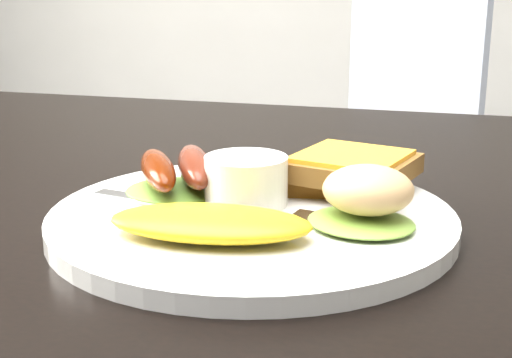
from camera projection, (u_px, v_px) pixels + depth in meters
dining_table at (208, 209)px, 0.59m from camera, size 1.20×0.80×0.04m
dining_chair at (404, 181)px, 1.71m from camera, size 0.49×0.49×0.04m
person at (424, 46)px, 1.32m from camera, size 0.68×0.58×1.59m
plate at (252, 219)px, 0.49m from camera, size 0.28×0.28×0.01m
lettuce_left at (176, 190)px, 0.52m from camera, size 0.08×0.08×0.01m
lettuce_right at (361, 222)px, 0.45m from camera, size 0.09×0.08×0.01m
omelette at (210, 223)px, 0.43m from camera, size 0.13×0.07×0.02m
sausage_a at (158, 170)px, 0.51m from camera, size 0.07×0.09×0.02m
sausage_b at (194, 166)px, 0.52m from camera, size 0.06×0.10×0.02m
ramekin at (246, 180)px, 0.50m from camera, size 0.06×0.06×0.03m
toast_a at (332, 178)px, 0.54m from camera, size 0.08×0.08×0.01m
toast_b at (352, 167)px, 0.52m from camera, size 0.10×0.10×0.01m
potato_salad at (368, 190)px, 0.45m from camera, size 0.07×0.06×0.03m
fork at (186, 207)px, 0.49m from camera, size 0.15×0.04×0.00m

